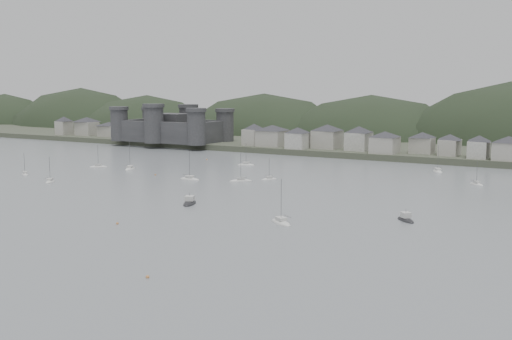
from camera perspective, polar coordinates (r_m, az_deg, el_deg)
The scene contains 10 objects.
ground at distance 150.22m, azimuth -14.89°, elevation -5.52°, with size 900.00×900.00×0.00m, color slate.
far_shore_land at distance 411.67m, azimuth 15.91°, elevation 2.86°, with size 900.00×250.00×3.00m, color #383D2D.
forested_ridge at distance 387.05m, azimuth 15.55°, elevation 0.68°, with size 851.55×103.94×102.57m.
castle at distance 361.31m, azimuth -7.87°, elevation 3.96°, with size 66.00×43.00×20.00m.
waterfront_town at distance 291.29m, azimuth 19.88°, elevation 2.26°, with size 451.48×28.46×12.92m.
sailboat_lead at distance 226.21m, azimuth 1.23°, elevation -0.86°, with size 5.17×6.32×8.61m.
moored_fleet at distance 201.05m, azimuth -5.51°, elevation -1.96°, with size 235.97×174.80×12.40m.
motor_launch_near at distance 160.97m, azimuth 13.77°, elevation -4.51°, with size 7.07×7.13×3.77m.
motor_launch_far at distance 179.79m, azimuth -6.21°, elevation -3.08°, with size 6.64×9.57×4.14m.
mooring_buoys at distance 188.05m, azimuth -3.54°, elevation -2.61°, with size 148.33×154.93×0.70m.
Camera 1 is at (105.42, -101.66, 33.44)m, focal length 42.93 mm.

